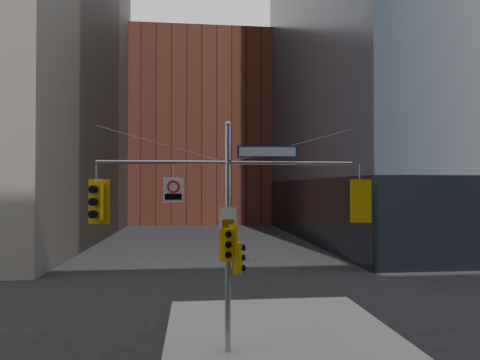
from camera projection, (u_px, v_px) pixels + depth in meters
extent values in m
cube|color=gray|center=(279.00, 330.00, 15.41)|extent=(8.00, 8.00, 0.15)
cube|color=black|center=(465.00, 208.00, 46.08)|extent=(36.40, 36.40, 6.00)
cube|color=brown|center=(201.00, 133.00, 69.12)|extent=(26.00, 20.00, 28.00)
cylinder|color=#96999E|center=(228.00, 240.00, 13.27)|extent=(0.18, 0.18, 7.20)
sphere|color=#96999E|center=(228.00, 124.00, 13.33)|extent=(0.20, 0.20, 0.20)
cylinder|color=#96999E|center=(163.00, 162.00, 13.09)|extent=(4.00, 0.11, 0.11)
cylinder|color=#96999E|center=(291.00, 163.00, 13.52)|extent=(4.00, 0.11, 0.11)
cylinder|color=#96999E|center=(229.00, 162.00, 12.96)|extent=(0.10, 0.70, 0.10)
cylinder|color=#96999E|center=(163.00, 144.00, 13.10)|extent=(4.00, 0.02, 1.12)
cylinder|color=#96999E|center=(291.00, 146.00, 13.53)|extent=(4.00, 0.02, 1.12)
cube|color=#DCAC0B|center=(96.00, 202.00, 12.86)|extent=(0.40, 0.32, 1.11)
cube|color=#DCAC0B|center=(99.00, 201.00, 13.05)|extent=(0.65, 0.18, 1.37)
cylinder|color=black|center=(93.00, 189.00, 12.66)|extent=(0.26, 0.21, 0.23)
cylinder|color=black|center=(94.00, 189.00, 12.74)|extent=(0.20, 0.06, 0.20)
cylinder|color=black|center=(93.00, 202.00, 12.65)|extent=(0.26, 0.21, 0.23)
cylinder|color=black|center=(94.00, 202.00, 12.74)|extent=(0.20, 0.06, 0.20)
cylinder|color=black|center=(93.00, 214.00, 12.65)|extent=(0.26, 0.21, 0.23)
cylinder|color=black|center=(94.00, 214.00, 12.73)|extent=(0.20, 0.06, 0.20)
cube|color=#DCAC0B|center=(359.00, 201.00, 13.74)|extent=(0.40, 0.31, 1.11)
cube|color=#DCAC0B|center=(361.00, 201.00, 13.55)|extent=(0.66, 0.14, 1.38)
cylinder|color=black|center=(358.00, 189.00, 13.96)|extent=(0.26, 0.20, 0.23)
cylinder|color=black|center=(359.00, 189.00, 13.88)|extent=(0.20, 0.05, 0.20)
cylinder|color=black|center=(358.00, 200.00, 13.95)|extent=(0.26, 0.20, 0.23)
cylinder|color=black|center=(359.00, 201.00, 13.87)|extent=(0.20, 0.05, 0.20)
cylinder|color=black|center=(358.00, 212.00, 13.95)|extent=(0.26, 0.20, 0.23)
cylinder|color=black|center=(359.00, 212.00, 13.86)|extent=(0.20, 0.05, 0.20)
cube|color=#DCAC0B|center=(237.00, 258.00, 13.29)|extent=(0.28, 0.35, 0.96)
cylinder|color=black|center=(242.00, 248.00, 13.35)|extent=(0.19, 0.23, 0.20)
cylinder|color=black|center=(240.00, 248.00, 13.33)|extent=(0.06, 0.17, 0.17)
cylinder|color=black|center=(242.00, 258.00, 13.35)|extent=(0.19, 0.23, 0.20)
cylinder|color=black|center=(240.00, 258.00, 13.32)|extent=(0.06, 0.17, 0.17)
cylinder|color=black|center=(242.00, 268.00, 13.34)|extent=(0.19, 0.23, 0.20)
cylinder|color=#0CE559|center=(240.00, 268.00, 13.32)|extent=(0.06, 0.17, 0.17)
cube|color=#DCAC0B|center=(229.00, 244.00, 12.99)|extent=(0.32, 0.24, 0.92)
cube|color=#DCAC0B|center=(229.00, 243.00, 13.15)|extent=(0.55, 0.09, 1.14)
cylinder|color=black|center=(228.00, 234.00, 12.82)|extent=(0.21, 0.16, 0.19)
cylinder|color=black|center=(228.00, 234.00, 12.89)|extent=(0.17, 0.03, 0.17)
cylinder|color=black|center=(228.00, 244.00, 12.81)|extent=(0.21, 0.16, 0.19)
cylinder|color=black|center=(228.00, 244.00, 12.88)|extent=(0.17, 0.03, 0.17)
cylinder|color=black|center=(228.00, 255.00, 12.81)|extent=(0.21, 0.16, 0.19)
cylinder|color=black|center=(228.00, 254.00, 12.88)|extent=(0.17, 0.03, 0.17)
cube|color=#111F9C|center=(267.00, 152.00, 13.45)|extent=(1.89, 0.22, 0.37)
cube|color=silver|center=(267.00, 152.00, 13.42)|extent=(1.78, 0.17, 0.28)
cube|color=silver|center=(173.00, 190.00, 13.09)|extent=(0.62, 0.10, 0.77)
torus|color=#B20A0A|center=(173.00, 187.00, 13.08)|extent=(0.39, 0.09, 0.38)
cube|color=black|center=(173.00, 197.00, 13.07)|extent=(0.51, 0.07, 0.19)
cube|color=silver|center=(228.00, 218.00, 13.16)|extent=(0.51, 0.09, 0.66)
cube|color=#D88C00|center=(228.00, 224.00, 13.14)|extent=(0.37, 0.05, 0.29)
cube|color=silver|center=(242.00, 260.00, 13.30)|extent=(0.81, 0.13, 0.16)
cube|color=#145926|center=(227.00, 259.00, 13.70)|extent=(0.11, 0.73, 0.15)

